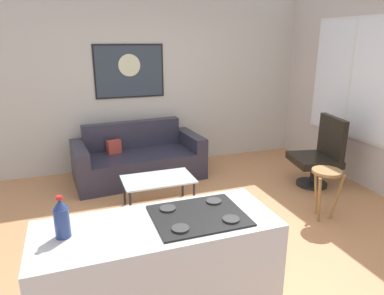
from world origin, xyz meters
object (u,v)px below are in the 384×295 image
Objects in this scene: bar_stool at (326,181)px; couch at (138,160)px; wall_painting at (129,71)px; armchair at (320,154)px; soda_bottle at (62,219)px; coffee_table at (158,181)px.

couch is at bearing 131.86° from bar_stool.
wall_painting is at bearing 124.69° from bar_stool.
soda_bottle is at bearing -151.41° from armchair.
soda_bottle reaches higher than coffee_table.
bar_stool is (1.75, -0.92, 0.12)m from coffee_table.
coffee_table is 1.98m from bar_stool.
soda_bottle reaches higher than armchair.
bar_stool is at bearing -125.82° from armchair.
armchair is at bearing -1.74° from coffee_table.
wall_painting reaches higher than bar_stool.
couch reaches higher than coffee_table.
couch is 2.23× the size of coffee_table.
soda_bottle is 0.24× the size of wall_painting.
armchair is at bearing 28.59° from soda_bottle.
coffee_table is 2.02m from wall_painting.
couch is at bearing 91.82° from coffee_table.
coffee_table is 2.30m from soda_bottle.
armchair is 3.10m from wall_painting.
wall_painting is (-1.76, 2.54, 1.08)m from bar_stool.
coffee_table is at bearing 61.39° from soda_bottle.
armchair is at bearing -35.58° from wall_painting.
armchair is 1.04m from bar_stool.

